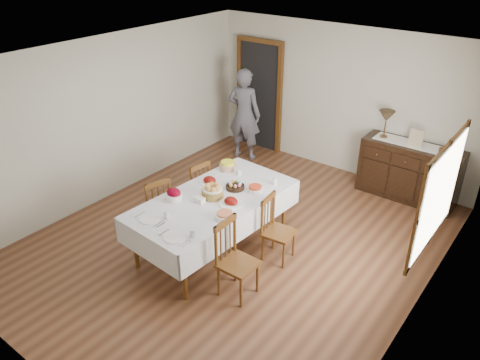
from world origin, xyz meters
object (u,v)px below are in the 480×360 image
Objects in this scene: chair_right_near at (235,259)px; sideboard at (409,171)px; dining_table at (213,204)px; chair_right_far at (276,228)px; chair_left_near at (155,208)px; chair_left_far at (195,189)px; person at (244,111)px; table_lamp at (387,117)px.

chair_right_near is 0.63× the size of sideboard.
dining_table is 0.89m from chair_right_far.
chair_left_far is at bearing -170.36° from chair_left_near.
dining_table is at bearing 54.63° from chair_right_near.
sideboard is at bearing 158.73° from chair_left_near.
chair_left_far is 1.84m from chair_right_near.
dining_table is 0.90m from chair_left_far.
chair_left_near is 3.05m from person.
chair_left_far is 0.96× the size of chair_right_near.
chair_left_near is 0.76m from chair_left_far.
table_lamp is (-0.51, 0.01, 0.82)m from sideboard.
table_lamp is at bearing -13.11° from chair_right_far.
chair_left_far is at bearing 152.59° from dining_table.
chair_right_near is 2.16× the size of table_lamp.
dining_table is at bearing 125.65° from chair_left_near.
sideboard is (0.82, 2.69, 0.01)m from chair_right_far.
chair_left_far is 0.51× the size of person.
dining_table is 3.27m from table_lamp.
chair_left_far is 1.55m from chair_right_far.
chair_right_near reaches higher than dining_table.
chair_right_far is at bearing 92.08° from chair_left_far.
chair_right_near is 0.53× the size of person.
chair_left_near is at bearing 80.99° from chair_right_near.
table_lamp is (0.31, 2.70, 0.83)m from chair_right_far.
dining_table is at bearing 65.57° from chair_left_far.
chair_right_far is 0.49× the size of person.
person is at bearing -173.08° from sideboard.
chair_left_far is at bearing -132.71° from sideboard.
chair_right_near is at bearing 112.20° from person.
dining_table is 3.43m from sideboard.
chair_left_far reaches higher than chair_right_far.
chair_right_far is at bearing -0.84° from chair_right_near.
chair_left_far is 3.28m from table_lamp.
chair_left_far reaches higher than dining_table.
chair_right_far is at bearing 126.44° from chair_left_near.
dining_table is 2.41× the size of chair_right_near.
sideboard is 0.84× the size of person.
dining_table is 5.22× the size of table_lamp.
chair_left_far is 2.35m from person.
sideboard is at bearing 144.03° from chair_left_far.
table_lamp reaches higher than chair_left_near.
chair_right_far is 2.00× the size of table_lamp.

